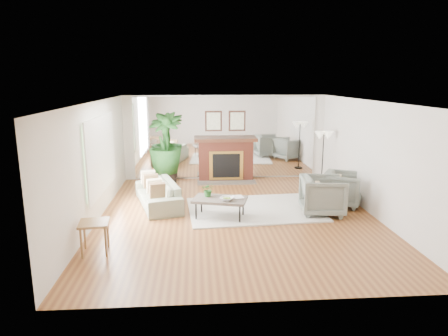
{
  "coord_description": "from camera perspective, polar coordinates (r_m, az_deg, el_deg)",
  "views": [
    {
      "loc": [
        -0.89,
        -8.33,
        2.94
      ],
      "look_at": [
        -0.24,
        0.6,
        0.96
      ],
      "focal_mm": 32.0,
      "sensor_mm": 36.0,
      "label": 1
    }
  ],
  "objects": [
    {
      "name": "wall_left",
      "position": [
        8.76,
        -17.92,
        0.74
      ],
      "size": [
        0.02,
        7.0,
        2.5
      ],
      "primitive_type": "cube",
      "color": "silver",
      "rests_on": "ground"
    },
    {
      "name": "wall_back",
      "position": [
        11.98,
        0.17,
        4.38
      ],
      "size": [
        6.0,
        0.02,
        2.5
      ],
      "primitive_type": "cube",
      "color": "silver",
      "rests_on": "ground"
    },
    {
      "name": "side_table",
      "position": [
        7.27,
        -18.06,
        -8.01
      ],
      "size": [
        0.55,
        0.55,
        0.56
      ],
      "rotation": [
        0.0,
        0.0,
        0.12
      ],
      "color": "olive",
      "rests_on": "ground"
    },
    {
      "name": "armchair_front",
      "position": [
        9.16,
        13.92,
        -3.82
      ],
      "size": [
        1.04,
        1.02,
        0.85
      ],
      "primitive_type": "imported",
      "rotation": [
        0.0,
        0.0,
        1.45
      ],
      "color": "gray",
      "rests_on": "ground"
    },
    {
      "name": "fireplace",
      "position": [
        11.85,
        0.25,
        1.39
      ],
      "size": [
        1.85,
        0.83,
        2.05
      ],
      "color": "maroon",
      "rests_on": "ground"
    },
    {
      "name": "armchair_back",
      "position": [
        9.92,
        16.63,
        -2.87
      ],
      "size": [
        1.19,
        1.18,
        0.8
      ],
      "primitive_type": "imported",
      "rotation": [
        0.0,
        0.0,
        1.06
      ],
      "color": "gray",
      "rests_on": "ground"
    },
    {
      "name": "area_rug",
      "position": [
        9.3,
        4.27,
        -5.88
      ],
      "size": [
        3.12,
        2.34,
        0.03
      ],
      "primitive_type": "cube",
      "rotation": [
        0.0,
        0.0,
        0.07
      ],
      "color": "silver",
      "rests_on": "ground"
    },
    {
      "name": "wall_right",
      "position": [
        9.35,
        20.48,
        1.27
      ],
      "size": [
        0.02,
        7.0,
        2.5
      ],
      "primitive_type": "cube",
      "color": "silver",
      "rests_on": "ground"
    },
    {
      "name": "tabletop_plant",
      "position": [
        8.69,
        -2.26,
        -3.12
      ],
      "size": [
        0.29,
        0.26,
        0.3
      ],
      "primitive_type": "imported",
      "rotation": [
        0.0,
        0.0,
        -0.07
      ],
      "color": "#2B6224",
      "rests_on": "coffee_table"
    },
    {
      "name": "floor_lamp",
      "position": [
        11.21,
        14.05,
        3.92
      ],
      "size": [
        0.51,
        0.28,
        1.57
      ],
      "color": "black",
      "rests_on": "ground"
    },
    {
      "name": "ground",
      "position": [
        8.88,
        1.86,
        -6.85
      ],
      "size": [
        7.0,
        7.0,
        0.0
      ],
      "primitive_type": "plane",
      "color": "brown",
      "rests_on": "ground"
    },
    {
      "name": "sofa",
      "position": [
        9.62,
        -9.42,
        -3.64
      ],
      "size": [
        1.3,
        2.16,
        0.59
      ],
      "primitive_type": "imported",
      "rotation": [
        0.0,
        0.0,
        -1.3
      ],
      "color": "gray",
      "rests_on": "ground"
    },
    {
      "name": "fruit_bowl",
      "position": [
        8.44,
        0.39,
        -4.41
      ],
      "size": [
        0.37,
        0.37,
        0.07
      ],
      "primitive_type": "imported",
      "rotation": [
        0.0,
        0.0,
        -0.34
      ],
      "color": "olive",
      "rests_on": "coffee_table"
    },
    {
      "name": "mirror_panel",
      "position": [
        11.96,
        0.18,
        4.37
      ],
      "size": [
        5.4,
        0.04,
        2.4
      ],
      "primitive_type": "cube",
      "color": "silver",
      "rests_on": "wall_back"
    },
    {
      "name": "potted_ficus",
      "position": [
        11.62,
        -8.4,
        3.15
      ],
      "size": [
        1.16,
        1.16,
        2.02
      ],
      "color": "black",
      "rests_on": "ground"
    },
    {
      "name": "window_panel",
      "position": [
        9.12,
        -17.2,
        1.88
      ],
      "size": [
        0.04,
        2.4,
        1.5
      ],
      "primitive_type": "cube",
      "color": "#B2E09E",
      "rests_on": "wall_left"
    },
    {
      "name": "coffee_table",
      "position": [
        8.6,
        -0.59,
        -4.6
      ],
      "size": [
        1.26,
        0.93,
        0.45
      ],
      "rotation": [
        0.0,
        0.0,
        -0.27
      ],
      "color": "#62584D",
      "rests_on": "ground"
    },
    {
      "name": "book",
      "position": [
        8.62,
        1.43,
        -4.22
      ],
      "size": [
        0.25,
        0.31,
        0.02
      ],
      "primitive_type": "imported",
      "rotation": [
        0.0,
        0.0,
        0.17
      ],
      "color": "olive",
      "rests_on": "coffee_table"
    }
  ]
}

